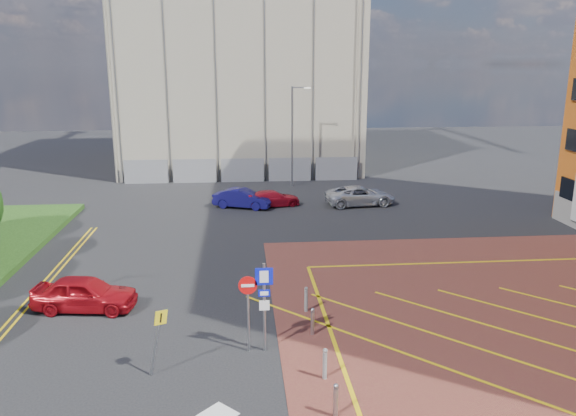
{
  "coord_description": "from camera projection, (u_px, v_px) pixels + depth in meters",
  "views": [
    {
      "loc": [
        -0.23,
        -16.67,
        9.65
      ],
      "look_at": [
        1.59,
        4.24,
        4.26
      ],
      "focal_mm": 35.0,
      "sensor_mm": 36.0,
      "label": 1
    }
  ],
  "objects": [
    {
      "name": "ground",
      "position": [
        251.0,
        366.0,
        18.51
      ],
      "size": [
        140.0,
        140.0,
        0.0
      ],
      "primitive_type": "plane",
      "color": "black",
      "rests_on": "ground"
    },
    {
      "name": "lamp_back",
      "position": [
        293.0,
        133.0,
        44.78
      ],
      "size": [
        1.53,
        0.16,
        8.0
      ],
      "color": "#9EA0A8",
      "rests_on": "ground"
    },
    {
      "name": "sign_cluster",
      "position": [
        258.0,
        299.0,
        19.0
      ],
      "size": [
        1.17,
        0.12,
        3.2
      ],
      "color": "#9EA0A8",
      "rests_on": "ground"
    },
    {
      "name": "warning_sign",
      "position": [
        158.0,
        334.0,
        17.61
      ],
      "size": [
        0.67,
        0.4,
        2.25
      ],
      "color": "#9EA0A8",
      "rests_on": "ground"
    },
    {
      "name": "bollard_row",
      "position": [
        328.0,
        377.0,
        16.98
      ],
      "size": [
        0.14,
        11.14,
        0.9
      ],
      "color": "#9EA0A8",
      "rests_on": "forecourt"
    },
    {
      "name": "construction_building",
      "position": [
        240.0,
        50.0,
        54.37
      ],
      "size": [
        21.2,
        19.2,
        22.0
      ],
      "primitive_type": "cube",
      "color": "#B2A591",
      "rests_on": "ground"
    },
    {
      "name": "construction_fence",
      "position": [
        254.0,
        170.0,
        47.29
      ],
      "size": [
        21.6,
        0.06,
        2.0
      ],
      "primitive_type": "cube",
      "color": "gray",
      "rests_on": "ground"
    },
    {
      "name": "car_red_left",
      "position": [
        85.0,
        293.0,
        22.59
      ],
      "size": [
        4.29,
        2.16,
        1.4
      ],
      "primitive_type": "imported",
      "rotation": [
        0.0,
        0.0,
        1.45
      ],
      "color": "#A80E17",
      "rests_on": "ground"
    },
    {
      "name": "car_blue_back",
      "position": [
        243.0,
        198.0,
        38.75
      ],
      "size": [
        4.28,
        2.7,
        1.33
      ],
      "primitive_type": "imported",
      "rotation": [
        0.0,
        0.0,
        1.22
      ],
      "color": "navy",
      "rests_on": "ground"
    },
    {
      "name": "car_red_back",
      "position": [
        273.0,
        198.0,
        39.16
      ],
      "size": [
        4.17,
        2.58,
        1.13
      ],
      "primitive_type": "imported",
      "rotation": [
        0.0,
        0.0,
        1.85
      ],
      "color": "#A30D20",
      "rests_on": "ground"
    },
    {
      "name": "car_silver_back",
      "position": [
        360.0,
        196.0,
        39.49
      ],
      "size": [
        5.09,
        2.75,
        1.36
      ],
      "primitive_type": "imported",
      "rotation": [
        0.0,
        0.0,
        1.68
      ],
      "color": "silver",
      "rests_on": "ground"
    }
  ]
}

